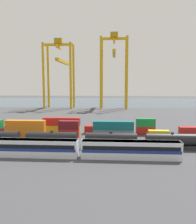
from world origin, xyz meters
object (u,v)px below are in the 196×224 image
object	(u,v)px
freight_tank_row	(111,140)
shipping_container_4	(69,133)
shipping_container_11	(62,129)
gantry_crane_west	(60,67)
gantry_crane_central	(114,63)
shipping_container_6	(113,134)
passenger_train	(30,147)

from	to	relation	value
freight_tank_row	shipping_container_4	world-z (taller)	freight_tank_row
freight_tank_row	shipping_container_11	size ratio (longest dim) A/B	6.11
freight_tank_row	gantry_crane_west	xyz separation A→B (m)	(-36.13, 102.55, 25.76)
freight_tank_row	gantry_crane_central	xyz separation A→B (m)	(0.38, 101.55, 27.94)
freight_tank_row	gantry_crane_west	size ratio (longest dim) A/B	1.62
shipping_container_6	gantry_crane_west	bearing A→B (deg)	111.84
shipping_container_6	gantry_crane_west	world-z (taller)	gantry_crane_west
passenger_train	gantry_crane_central	xyz separation A→B (m)	(18.48, 109.75, 27.83)
passenger_train	freight_tank_row	distance (m)	19.87
shipping_container_6	shipping_container_11	size ratio (longest dim) A/B	1.00
gantry_crane_west	freight_tank_row	bearing A→B (deg)	-70.59
gantry_crane_west	gantry_crane_central	size ratio (longest dim) A/B	0.93
gantry_crane_west	gantry_crane_central	world-z (taller)	gantry_crane_central
shipping_container_6	gantry_crane_central	distance (m)	94.88
freight_tank_row	shipping_container_11	xyz separation A→B (m)	(-16.53, 17.49, -0.73)
freight_tank_row	shipping_container_11	distance (m)	24.08
passenger_train	gantry_crane_central	bearing A→B (deg)	80.44
freight_tank_row	shipping_container_6	world-z (taller)	freight_tank_row
shipping_container_4	gantry_crane_west	world-z (taller)	gantry_crane_west
shipping_container_11	gantry_crane_west	size ratio (longest dim) A/B	0.26
shipping_container_6	shipping_container_11	world-z (taller)	same
passenger_train	shipping_container_11	bearing A→B (deg)	86.51
shipping_container_4	shipping_container_6	xyz separation A→B (m)	(13.45, 0.00, 0.00)
passenger_train	shipping_container_4	size ratio (longest dim) A/B	11.04
shipping_container_4	passenger_train	bearing A→B (deg)	-105.00
shipping_container_4	gantry_crane_central	world-z (taller)	gantry_crane_central
gantry_crane_west	gantry_crane_central	xyz separation A→B (m)	(36.51, -1.00, 2.18)
freight_tank_row	shipping_container_6	distance (m)	11.14
shipping_container_6	gantry_crane_central	size ratio (longest dim) A/B	0.25
gantry_crane_west	shipping_container_4	bearing A→B (deg)	-75.76
passenger_train	shipping_container_4	world-z (taller)	passenger_train
gantry_crane_central	shipping_container_4	bearing A→B (deg)	-98.37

